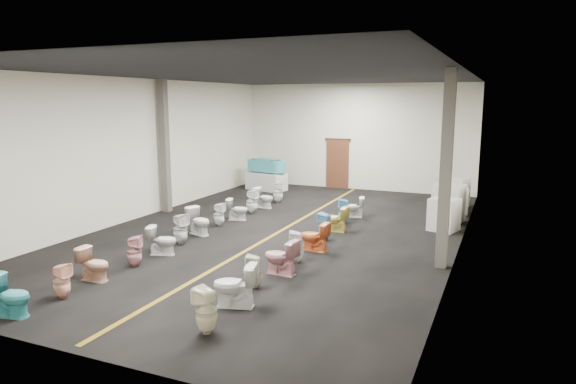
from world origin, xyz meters
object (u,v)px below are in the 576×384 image
toilet_left_3 (134,251)px  toilet_right_1 (235,285)px  toilet_right_6 (325,226)px  toilet_right_2 (254,271)px  toilet_right_9 (354,207)px  appliance_crate_a (444,215)px  toilet_left_11 (278,192)px  appliance_crate_d (456,192)px  toilet_left_2 (94,264)px  toilet_left_1 (62,281)px  toilet_left_5 (180,229)px  toilet_left_0 (10,296)px  display_table (266,181)px  bathtub (266,165)px  toilet_left_6 (199,221)px  toilet_left_9 (252,201)px  toilet_right_8 (344,211)px  toilet_left_7 (219,214)px  toilet_right_5 (315,236)px  appliance_crate_b (449,203)px  toilet_left_10 (264,198)px  toilet_left_8 (237,209)px  toilet_right_4 (297,247)px  toilet_right_3 (281,257)px  toilet_left_4 (162,240)px  toilet_right_7 (336,219)px

toilet_left_3 → toilet_right_1: bearing=-132.7°
toilet_left_3 → toilet_right_6: 5.12m
toilet_right_2 → toilet_right_9: bearing=163.9°
appliance_crate_a → toilet_left_11: appliance_crate_a is taller
appliance_crate_d → toilet_left_2: (-6.35, -11.16, -0.17)m
appliance_crate_d → toilet_left_1: bearing=-116.9°
toilet_left_5 → toilet_left_0: bearing=-163.4°
display_table → bathtub: size_ratio=0.92×
toilet_left_3 → toilet_left_6: toilet_left_6 is taller
toilet_left_9 → toilet_right_9: 3.45m
appliance_crate_a → toilet_right_8: 2.99m
toilet_left_7 → toilet_right_5: toilet_right_5 is taller
appliance_crate_d → toilet_left_6: size_ratio=1.34×
appliance_crate_a → toilet_left_2: size_ratio=1.33×
appliance_crate_b → toilet_right_6: bearing=-128.7°
display_table → toilet_left_10: display_table is taller
appliance_crate_b → toilet_right_5: size_ratio=1.56×
toilet_left_5 → toilet_right_8: toilet_left_5 is taller
toilet_left_10 → toilet_right_5: bearing=-136.2°
bathtub → toilet_left_7: 6.60m
toilet_left_3 → toilet_right_2: toilet_left_3 is taller
toilet_left_9 → toilet_left_10: bearing=5.0°
bathtub → toilet_left_8: bathtub is taller
toilet_left_10 → toilet_right_4: (3.45, -5.32, 0.02)m
toilet_left_3 → appliance_crate_d: bearing=-54.9°
toilet_left_7 → toilet_right_8: (3.41, 1.85, 0.03)m
toilet_left_10 → toilet_right_5: toilet_right_5 is taller
toilet_right_5 → toilet_right_3: bearing=0.5°
toilet_left_4 → toilet_left_9: bearing=-15.4°
toilet_right_3 → appliance_crate_a: bearing=158.4°
appliance_crate_b → toilet_right_6: 4.62m
toilet_left_2 → toilet_left_4: (0.18, 2.12, 0.00)m
toilet_right_2 → toilet_right_9: (0.08, 7.07, -0.01)m
toilet_left_2 → toilet_left_0: bearing=178.8°
bathtub → toilet_left_5: (1.55, -8.55, -0.65)m
toilet_right_4 → toilet_right_8: toilet_right_8 is taller
display_table → appliance_crate_b: bearing=-21.0°
toilet_left_9 → toilet_right_8: 3.31m
toilet_left_5 → toilet_right_2: toilet_left_5 is taller
toilet_left_2 → toilet_left_6: bearing=-0.5°
toilet_left_11 → toilet_right_9: size_ratio=1.19×
toilet_right_3 → toilet_right_8: bearing=-172.6°
toilet_left_10 → appliance_crate_a: bearing=-93.0°
toilet_left_2 → appliance_crate_a: bearing=-41.8°
appliance_crate_b → toilet_left_4: (-6.17, -6.49, -0.23)m
bathtub → toilet_right_1: bathtub is taller
bathtub → toilet_left_3: size_ratio=2.49×
toilet_left_2 → toilet_right_2: (3.34, 0.95, -0.01)m
toilet_right_3 → toilet_right_7: toilet_right_3 is taller
appliance_crate_a → toilet_left_8: appliance_crate_a is taller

